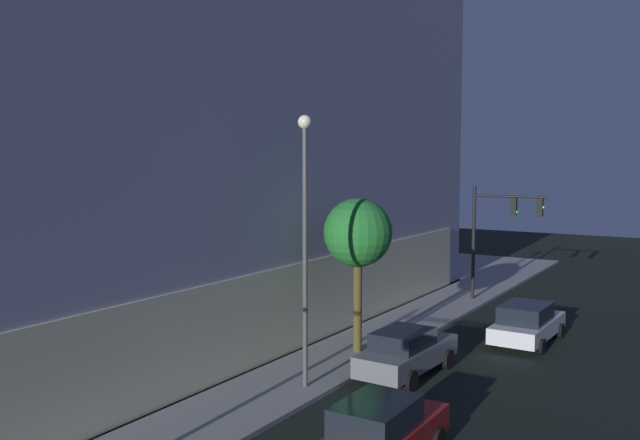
% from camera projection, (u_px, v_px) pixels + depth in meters
% --- Properties ---
extents(modern_building, '(34.73, 29.37, 19.49)m').
position_uv_depth(modern_building, '(59.00, 114.00, 33.45)').
color(modern_building, '#4C4C51').
rests_on(modern_building, ground).
extents(traffic_light_far_corner, '(0.50, 3.73, 5.92)m').
position_uv_depth(traffic_light_far_corner, '(501.00, 222.00, 34.75)').
color(traffic_light_far_corner, black).
rests_on(traffic_light_far_corner, sidewalk_corner).
extents(street_lamp_sidewalk, '(0.44, 0.44, 8.68)m').
position_uv_depth(street_lamp_sidewalk, '(305.00, 220.00, 21.44)').
color(street_lamp_sidewalk, '#494949').
rests_on(street_lamp_sidewalk, sidewalk_corner).
extents(sidewalk_tree, '(2.60, 2.60, 5.86)m').
position_uv_depth(sidewalk_tree, '(358.00, 234.00, 25.57)').
color(sidewalk_tree, '#4B421E').
rests_on(sidewalk_tree, sidewalk_corner).
extents(car_red, '(4.56, 1.97, 1.70)m').
position_uv_depth(car_red, '(380.00, 433.00, 16.46)').
color(car_red, maroon).
rests_on(car_red, ground).
extents(car_grey, '(4.77, 2.12, 1.65)m').
position_uv_depth(car_grey, '(406.00, 352.00, 23.40)').
color(car_grey, slate).
rests_on(car_grey, ground).
extents(car_white, '(4.73, 2.20, 1.64)m').
position_uv_depth(car_white, '(527.00, 323.00, 27.60)').
color(car_white, silver).
rests_on(car_white, ground).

